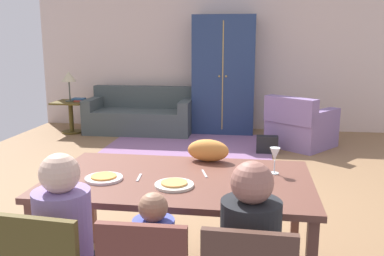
# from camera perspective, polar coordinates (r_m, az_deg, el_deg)

# --- Properties ---
(ground_plane) EXTENTS (7.10, 6.34, 0.02)m
(ground_plane) POSITION_cam_1_polar(r_m,az_deg,el_deg) (5.12, 0.85, -7.32)
(ground_plane) COLOR olive
(back_wall) EXTENTS (7.10, 0.10, 2.70)m
(back_wall) POSITION_cam_1_polar(r_m,az_deg,el_deg) (8.04, 3.97, 9.55)
(back_wall) COLOR beige
(back_wall) RESTS_ON ground_plane
(dining_table) EXTENTS (1.78, 1.04, 0.76)m
(dining_table) POSITION_cam_1_polar(r_m,az_deg,el_deg) (2.89, -1.74, -7.97)
(dining_table) COLOR brown
(dining_table) RESTS_ON ground_plane
(plate_near_man) EXTENTS (0.25, 0.25, 0.02)m
(plate_near_man) POSITION_cam_1_polar(r_m,az_deg,el_deg) (2.88, -11.86, -6.70)
(plate_near_man) COLOR silver
(plate_near_man) RESTS_ON dining_table
(pizza_near_man) EXTENTS (0.17, 0.17, 0.01)m
(pizza_near_man) POSITION_cam_1_polar(r_m,az_deg,el_deg) (2.88, -11.87, -6.42)
(pizza_near_man) COLOR gold
(pizza_near_man) RESTS_ON plate_near_man
(plate_near_child) EXTENTS (0.25, 0.25, 0.02)m
(plate_near_child) POSITION_cam_1_polar(r_m,az_deg,el_deg) (2.70, -2.43, -7.74)
(plate_near_child) COLOR silver
(plate_near_child) RESTS_ON dining_table
(pizza_near_child) EXTENTS (0.17, 0.17, 0.01)m
(pizza_near_child) POSITION_cam_1_polar(r_m,az_deg,el_deg) (2.69, -2.43, -7.44)
(pizza_near_child) COLOR #D9964A
(pizza_near_child) RESTS_ON plate_near_child
(plate_near_woman) EXTENTS (0.25, 0.25, 0.02)m
(plate_near_woman) POSITION_cam_1_polar(r_m,az_deg,el_deg) (2.73, 8.12, -7.62)
(plate_near_woman) COLOR silver
(plate_near_woman) RESTS_ON dining_table
(wine_glass) EXTENTS (0.07, 0.07, 0.19)m
(wine_glass) POSITION_cam_1_polar(r_m,az_deg,el_deg) (2.96, 11.16, -3.64)
(wine_glass) COLOR silver
(wine_glass) RESTS_ON dining_table
(fork) EXTENTS (0.03, 0.15, 0.01)m
(fork) POSITION_cam_1_polar(r_m,az_deg,el_deg) (2.88, -7.19, -6.67)
(fork) COLOR silver
(fork) RESTS_ON dining_table
(knife) EXTENTS (0.06, 0.17, 0.01)m
(knife) POSITION_cam_1_polar(r_m,az_deg,el_deg) (2.94, 1.69, -6.19)
(knife) COLOR silver
(knife) RESTS_ON dining_table
(cat) EXTENTS (0.33, 0.19, 0.17)m
(cat) POSITION_cam_1_polar(r_m,az_deg,el_deg) (3.22, 2.20, -3.05)
(cat) COLOR orange
(cat) RESTS_ON dining_table
(area_rug) EXTENTS (2.60, 1.80, 0.01)m
(area_rug) POSITION_cam_1_polar(r_m,az_deg,el_deg) (6.82, -0.35, -2.29)
(area_rug) COLOR gray
(area_rug) RESTS_ON ground_plane
(couch) EXTENTS (1.91, 0.86, 0.82)m
(couch) POSITION_cam_1_polar(r_m,az_deg,el_deg) (7.80, -7.00, 1.66)
(couch) COLOR #414B4B
(couch) RESTS_ON ground_plane
(armchair) EXTENTS (1.20, 1.20, 0.82)m
(armchair) POSITION_cam_1_polar(r_m,az_deg,el_deg) (6.87, 14.41, 0.12)
(armchair) COLOR #82689A
(armchair) RESTS_ON ground_plane
(armoire) EXTENTS (1.10, 0.59, 2.10)m
(armoire) POSITION_cam_1_polar(r_m,az_deg,el_deg) (7.67, 4.34, 7.18)
(armoire) COLOR navy
(armoire) RESTS_ON ground_plane
(side_table) EXTENTS (0.56, 0.56, 0.58)m
(side_table) POSITION_cam_1_polar(r_m,az_deg,el_deg) (7.97, -16.10, 2.04)
(side_table) COLOR #4D3F17
(side_table) RESTS_ON ground_plane
(table_lamp) EXTENTS (0.26, 0.26, 0.54)m
(table_lamp) POSITION_cam_1_polar(r_m,az_deg,el_deg) (7.89, -16.37, 6.57)
(table_lamp) COLOR #42483D
(table_lamp) RESTS_ON side_table
(book_lower) EXTENTS (0.22, 0.16, 0.03)m
(book_lower) POSITION_cam_1_polar(r_m,az_deg,el_deg) (7.84, -14.80, 3.57)
(book_lower) COLOR #983526
(book_lower) RESTS_ON side_table
(book_upper) EXTENTS (0.22, 0.16, 0.03)m
(book_upper) POSITION_cam_1_polar(r_m,az_deg,el_deg) (7.92, -15.11, 3.84)
(book_upper) COLOR #2C547C
(book_upper) RESTS_ON book_lower
(handbag) EXTENTS (0.32, 0.16, 0.26)m
(handbag) POSITION_cam_1_polar(r_m,az_deg,el_deg) (6.43, 10.14, -2.21)
(handbag) COLOR black
(handbag) RESTS_ON ground_plane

